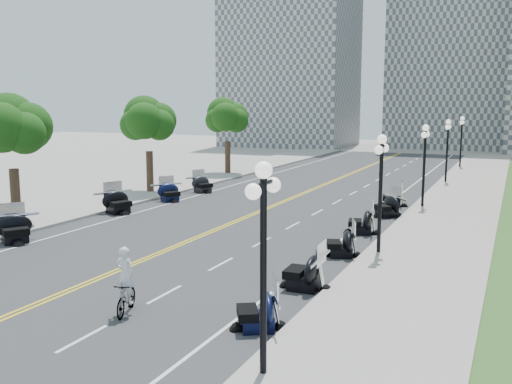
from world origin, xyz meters
The scene contains 46 objects.
ground centered at (0.00, 0.00, 0.00)m, with size 160.00×160.00×0.00m, color gray.
road centered at (0.00, 10.00, 0.00)m, with size 16.00×90.00×0.01m, color #333335.
centerline_yellow_a centered at (-0.12, 10.00, 0.01)m, with size 0.12×90.00×0.00m, color yellow.
centerline_yellow_b centered at (0.12, 10.00, 0.01)m, with size 0.12×90.00×0.00m, color yellow.
edge_line_north centered at (6.40, 10.00, 0.01)m, with size 0.12×90.00×0.00m, color white.
edge_line_south centered at (-6.40, 10.00, 0.01)m, with size 0.12×90.00×0.00m, color white.
lane_dash_4 centered at (3.20, -8.00, 0.01)m, with size 0.12×2.00×0.00m, color white.
lane_dash_5 centered at (3.20, -4.00, 0.01)m, with size 0.12×2.00×0.00m, color white.
lane_dash_6 centered at (3.20, 0.00, 0.01)m, with size 0.12×2.00×0.00m, color white.
lane_dash_7 centered at (3.20, 4.00, 0.01)m, with size 0.12×2.00×0.00m, color white.
lane_dash_8 centered at (3.20, 8.00, 0.01)m, with size 0.12×2.00×0.00m, color white.
lane_dash_9 centered at (3.20, 12.00, 0.01)m, with size 0.12×2.00×0.00m, color white.
lane_dash_10 centered at (3.20, 16.00, 0.01)m, with size 0.12×2.00×0.00m, color white.
lane_dash_11 centered at (3.20, 20.00, 0.01)m, with size 0.12×2.00×0.00m, color white.
lane_dash_12 centered at (3.20, 24.00, 0.01)m, with size 0.12×2.00×0.00m, color white.
lane_dash_13 centered at (3.20, 28.00, 0.01)m, with size 0.12×2.00×0.00m, color white.
lane_dash_14 centered at (3.20, 32.00, 0.01)m, with size 0.12×2.00×0.00m, color white.
lane_dash_15 centered at (3.20, 36.00, 0.01)m, with size 0.12×2.00×0.00m, color white.
lane_dash_16 centered at (3.20, 40.00, 0.01)m, with size 0.12×2.00×0.00m, color white.
lane_dash_17 centered at (3.20, 44.00, 0.01)m, with size 0.12×2.00×0.00m, color white.
lane_dash_18 centered at (3.20, 48.00, 0.01)m, with size 0.12×2.00×0.00m, color white.
lane_dash_19 centered at (3.20, 52.00, 0.01)m, with size 0.12×2.00×0.00m, color white.
sidewalk_north centered at (10.50, 10.00, 0.07)m, with size 5.00×90.00×0.15m, color #9E9991.
sidewalk_south centered at (-10.50, 10.00, 0.07)m, with size 5.00×90.00×0.15m, color #9E9991.
distant_block_a centered at (-18.00, 62.00, 13.00)m, with size 18.00×14.00×26.00m, color gray.
distant_block_b centered at (4.00, 68.00, 15.00)m, with size 16.00×12.00×30.00m, color gray.
street_lamp_1 centered at (8.60, -8.00, 2.60)m, with size 0.50×1.20×4.90m, color black, non-canonical shape.
street_lamp_2 centered at (8.60, 4.00, 2.60)m, with size 0.50×1.20×4.90m, color black, non-canonical shape.
street_lamp_3 centered at (8.60, 16.00, 2.60)m, with size 0.50×1.20×4.90m, color black, non-canonical shape.
street_lamp_4 centered at (8.60, 28.00, 2.60)m, with size 0.50×1.20×4.90m, color black, non-canonical shape.
street_lamp_5 centered at (8.60, 40.00, 2.60)m, with size 0.50×1.20×4.90m, color black, non-canonical shape.
tree_2 centered at (-10.00, 2.00, 4.75)m, with size 4.80×4.80×9.20m, color #235619, non-canonical shape.
tree_3 centered at (-10.00, 14.00, 4.75)m, with size 4.80×4.80×9.20m, color #235619, non-canonical shape.
tree_4 centered at (-10.00, 26.00, 4.75)m, with size 4.80×4.80×9.20m, color #235619, non-canonical shape.
motorcycle_n_4 centered at (7.26, -5.40, 0.62)m, with size 1.78×1.78×1.25m, color black, non-canonical shape.
motorcycle_n_5 centered at (7.27, -1.49, 0.70)m, with size 2.01×2.01×1.41m, color black, non-canonical shape.
motorcycle_n_6 centered at (7.21, 3.15, 0.64)m, with size 1.82×1.82×1.27m, color black, non-canonical shape.
motorcycle_n_7 centered at (6.93, 7.65, 0.67)m, with size 1.92×1.92×1.34m, color black, non-canonical shape.
motorcycle_n_8 centered at (7.19, 12.38, 0.68)m, with size 1.96×1.96×1.37m, color black, non-canonical shape.
motorcycle_n_9 centered at (6.80, 15.91, 0.66)m, with size 1.90×1.90×1.33m, color black, non-canonical shape.
motorcycle_s_5 centered at (-7.09, -0.81, 0.73)m, with size 2.08×2.08×1.45m, color black, non-canonical shape.
motorcycle_s_7 centered at (-7.27, 6.89, 0.74)m, with size 2.11×2.11×1.48m, color black, non-canonical shape.
motorcycle_s_8 centered at (-6.82, 11.66, 0.66)m, with size 1.88×1.88×1.32m, color black, non-canonical shape.
motorcycle_s_9 centered at (-6.76, 15.86, 0.66)m, with size 1.88×1.88×1.32m, color black, non-canonical shape.
bicycle centered at (3.13, -5.96, 0.52)m, with size 0.49×1.73×1.04m, color #A51414.
cyclist_rider centered at (3.13, -5.96, 1.92)m, with size 0.64×0.42×1.76m, color silver.
Camera 1 is at (13.66, -19.41, 6.36)m, focal length 40.00 mm.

